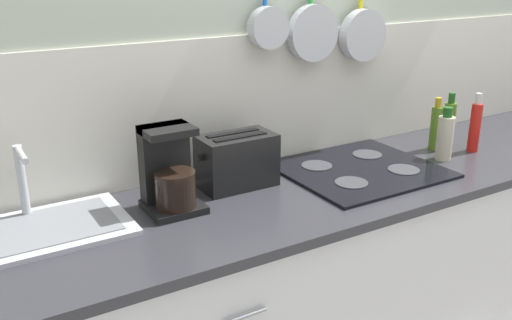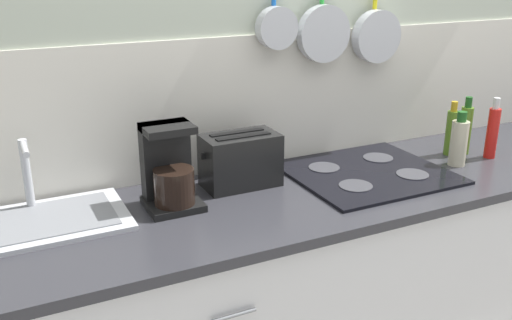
{
  "view_description": "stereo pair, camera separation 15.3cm",
  "coord_description": "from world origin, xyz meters",
  "views": [
    {
      "loc": [
        -1.47,
        -1.54,
        1.7
      ],
      "look_at": [
        -0.54,
        0.0,
        1.06
      ],
      "focal_mm": 40.0,
      "sensor_mm": 36.0,
      "label": 1
    },
    {
      "loc": [
        -1.33,
        -1.61,
        1.7
      ],
      "look_at": [
        -0.54,
        0.0,
        1.06
      ],
      "focal_mm": 40.0,
      "sensor_mm": 36.0,
      "label": 2
    }
  ],
  "objects": [
    {
      "name": "wall_back",
      "position": [
        -0.0,
        0.36,
        1.28
      ],
      "size": [
        7.2,
        0.14,
        2.6
      ],
      "color": "#B2BCA8",
      "rests_on": "ground_plane"
    },
    {
      "name": "cabinet_base",
      "position": [
        0.0,
        -0.0,
        0.44
      ],
      "size": [
        3.09,
        0.63,
        0.88
      ],
      "color": "silver",
      "rests_on": "ground_plane"
    },
    {
      "name": "countertop",
      "position": [
        0.0,
        0.0,
        0.89
      ],
      "size": [
        3.13,
        0.65,
        0.03
      ],
      "color": "#2D2D33",
      "rests_on": "cabinet_base"
    },
    {
      "name": "sink_basin",
      "position": [
        -1.24,
        0.14,
        0.93
      ],
      "size": [
        0.56,
        0.34,
        0.25
      ],
      "color": "#B7BABF",
      "rests_on": "countertop"
    },
    {
      "name": "coffee_maker",
      "position": [
        -0.81,
        0.1,
        1.03
      ],
      "size": [
        0.18,
        0.18,
        0.28
      ],
      "color": "black",
      "rests_on": "countertop"
    },
    {
      "name": "toaster",
      "position": [
        -0.53,
        0.16,
        1.01
      ],
      "size": [
        0.29,
        0.16,
        0.2
      ],
      "color": "black",
      "rests_on": "countertop"
    },
    {
      "name": "cooktop",
      "position": [
        -0.04,
        0.05,
        0.92
      ],
      "size": [
        0.58,
        0.53,
        0.01
      ],
      "color": "black",
      "rests_on": "countertop"
    },
    {
      "name": "bottle_vinegar",
      "position": [
        0.34,
        -0.03,
        1.01
      ],
      "size": [
        0.07,
        0.07,
        0.22
      ],
      "color": "#BFB799",
      "rests_on": "countertop"
    },
    {
      "name": "bottle_hot_sauce",
      "position": [
        0.41,
        0.09,
        1.01
      ],
      "size": [
        0.05,
        0.05,
        0.23
      ],
      "color": "#4C721E",
      "rests_on": "countertop"
    },
    {
      "name": "bottle_cooking_wine",
      "position": [
        0.47,
        0.07,
        1.02
      ],
      "size": [
        0.05,
        0.05,
        0.25
      ],
      "color": "#4C721E",
      "rests_on": "countertop"
    },
    {
      "name": "bottle_sesame_oil",
      "position": [
        0.53,
        -0.02,
        1.02
      ],
      "size": [
        0.05,
        0.05,
        0.25
      ],
      "color": "red",
      "rests_on": "countertop"
    }
  ]
}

